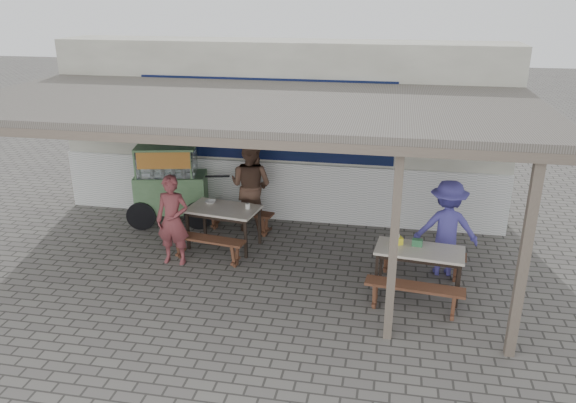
% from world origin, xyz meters
% --- Properties ---
extents(ground, '(60.00, 60.00, 0.00)m').
position_xyz_m(ground, '(0.00, 0.00, 0.00)').
color(ground, '#5F5B56').
rests_on(ground, ground).
extents(back_wall, '(9.00, 1.28, 3.50)m').
position_xyz_m(back_wall, '(-0.00, 3.58, 1.72)').
color(back_wall, silver).
rests_on(back_wall, ground).
extents(warung_roof, '(9.00, 4.21, 2.81)m').
position_xyz_m(warung_roof, '(0.02, 0.90, 2.71)').
color(warung_roof, '#605A52').
rests_on(warung_roof, ground).
extents(table_left, '(1.35, 0.94, 0.75)m').
position_xyz_m(table_left, '(-0.65, 1.48, 0.67)').
color(table_left, beige).
rests_on(table_left, ground).
extents(bench_left_street, '(1.38, 0.48, 0.45)m').
position_xyz_m(bench_left_street, '(-0.76, 0.82, 0.33)').
color(bench_left_street, brown).
rests_on(bench_left_street, ground).
extents(bench_left_wall, '(1.38, 0.48, 0.45)m').
position_xyz_m(bench_left_wall, '(-0.55, 2.15, 0.33)').
color(bench_left_wall, brown).
rests_on(bench_left_wall, ground).
extents(table_right, '(1.37, 0.78, 0.75)m').
position_xyz_m(table_right, '(2.76, 0.38, 0.67)').
color(table_right, beige).
rests_on(table_right, ground).
extents(bench_right_street, '(1.43, 0.43, 0.45)m').
position_xyz_m(bench_right_street, '(2.70, -0.21, 0.34)').
color(bench_right_street, brown).
rests_on(bench_right_street, ground).
extents(bench_right_wall, '(1.43, 0.43, 0.45)m').
position_xyz_m(bench_right_wall, '(2.83, 0.97, 0.34)').
color(bench_right_wall, brown).
rests_on(bench_right_wall, ground).
extents(vendor_cart, '(1.89, 1.08, 1.59)m').
position_xyz_m(vendor_cart, '(-2.02, 2.38, 0.86)').
color(vendor_cart, '#689261').
rests_on(vendor_cart, ground).
extents(patron_street_side, '(0.57, 0.38, 1.56)m').
position_xyz_m(patron_street_side, '(-1.30, 0.70, 0.78)').
color(patron_street_side, brown).
rests_on(patron_street_side, ground).
extents(patron_wall_side, '(1.03, 0.90, 1.80)m').
position_xyz_m(patron_wall_side, '(-0.36, 2.35, 0.90)').
color(patron_wall_side, brown).
rests_on(patron_wall_side, ground).
extents(patron_right_table, '(1.07, 0.65, 1.61)m').
position_xyz_m(patron_right_table, '(3.20, 1.16, 0.80)').
color(patron_right_table, '#4B45A4').
rests_on(patron_right_table, ground).
extents(tissue_box, '(0.15, 0.15, 0.11)m').
position_xyz_m(tissue_box, '(2.44, 0.51, 0.81)').
color(tissue_box, yellow).
rests_on(tissue_box, table_right).
extents(donation_box, '(0.17, 0.12, 0.10)m').
position_xyz_m(donation_box, '(2.72, 0.50, 0.80)').
color(donation_box, '#337447').
rests_on(donation_box, table_right).
extents(condiment_jar, '(0.08, 0.08, 0.10)m').
position_xyz_m(condiment_jar, '(-0.21, 1.53, 0.80)').
color(condiment_jar, silver).
rests_on(condiment_jar, table_left).
extents(condiment_bowl, '(0.20, 0.20, 0.05)m').
position_xyz_m(condiment_bowl, '(-0.95, 1.68, 0.77)').
color(condiment_bowl, white).
rests_on(condiment_bowl, table_left).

